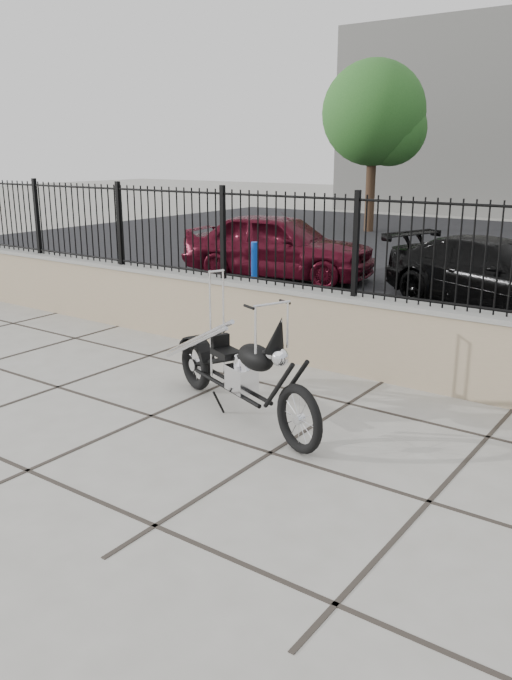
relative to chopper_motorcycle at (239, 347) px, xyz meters
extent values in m
plane|color=#99968E|center=(-0.73, -0.55, -0.74)|extent=(90.00, 90.00, 0.00)
plane|color=black|center=(-0.73, 11.95, -0.74)|extent=(30.00, 30.00, 0.00)
cube|color=gray|center=(-0.73, 1.95, -0.26)|extent=(14.00, 0.36, 0.96)
cube|color=black|center=(-0.73, 1.95, 0.82)|extent=(14.00, 0.08, 1.20)
imported|color=#4B0A18|center=(-3.99, 6.71, -0.04)|extent=(4.35, 2.31, 1.41)
imported|color=black|center=(0.66, 6.51, -0.14)|extent=(4.45, 2.90, 1.20)
cylinder|color=#0B33AE|center=(-3.02, 4.48, -0.20)|extent=(0.13, 0.13, 1.09)
cylinder|color=#382619|center=(-6.33, 15.81, 0.85)|extent=(0.32, 0.32, 3.18)
sphere|color=#2E6425|center=(-6.33, 15.81, 3.29)|extent=(3.39, 3.39, 3.39)
camera|label=1|loc=(3.86, -5.10, 1.89)|focal=35.00mm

